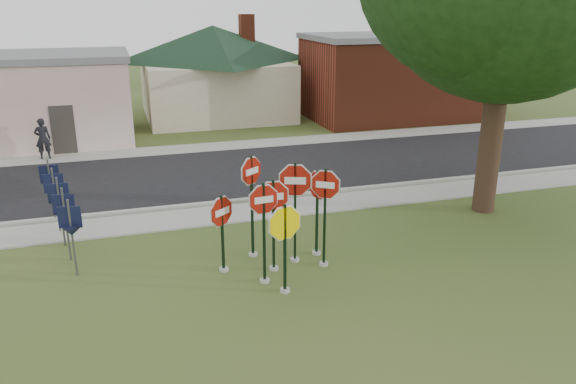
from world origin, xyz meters
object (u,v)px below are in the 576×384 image
object	(u,v)px
stop_sign_center	(273,212)
stop_sign_yellow	(285,237)
pedestrian	(43,139)
stop_sign_left	(264,220)

from	to	relation	value
stop_sign_center	stop_sign_yellow	xyz separation A→B (m)	(-0.06, -1.18, -0.17)
stop_sign_yellow	pedestrian	xyz separation A→B (m)	(-6.51, 14.15, -0.46)
stop_sign_yellow	pedestrian	size ratio (longest dim) A/B	1.31
stop_sign_yellow	pedestrian	distance (m)	15.58
stop_sign_yellow	pedestrian	bearing A→B (deg)	114.69
stop_sign_center	pedestrian	size ratio (longest dim) A/B	1.43
stop_sign_center	stop_sign_yellow	size ratio (longest dim) A/B	1.09
stop_sign_center	pedestrian	xyz separation A→B (m)	(-6.57, 12.97, -0.62)
stop_sign_left	stop_sign_center	bearing A→B (deg)	55.32
stop_sign_center	stop_sign_yellow	bearing A→B (deg)	-93.00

